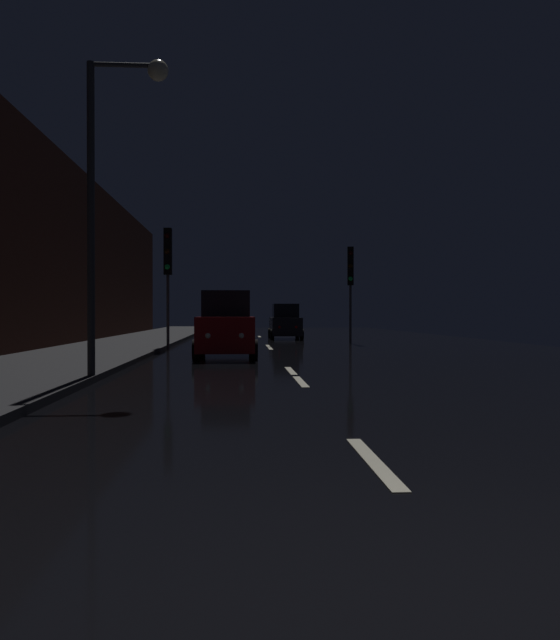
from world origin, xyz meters
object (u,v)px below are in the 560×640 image
traffic_light_far_right (350,273)px  car_approaching_headlights (226,327)px  car_distant_taillights (285,323)px  traffic_light_far_left (168,261)px  streetlamp_overhead (114,166)px

traffic_light_far_right → car_approaching_headlights: size_ratio=1.09×
traffic_light_far_right → car_distant_taillights: 7.06m
traffic_light_far_right → car_distant_taillights: size_ratio=1.18×
traffic_light_far_left → car_distant_taillights: bearing=155.6°
traffic_light_far_left → traffic_light_far_right: bearing=123.7°
traffic_light_far_right → streetlamp_overhead: streetlamp_overhead is taller
streetlamp_overhead → car_distant_taillights: (5.32, 23.78, -3.61)m
car_approaching_headlights → car_distant_taillights: bearing=168.9°
traffic_light_far_left → car_distant_taillights: (5.59, 11.06, -2.67)m
traffic_light_far_left → traffic_light_far_right: traffic_light_far_left is taller
car_approaching_headlights → car_distant_taillights: car_approaching_headlights is taller
traffic_light_far_left → car_approaching_headlights: bearing=29.6°
traffic_light_far_left → streetlamp_overhead: bearing=3.7°
streetlamp_overhead → car_approaching_headlights: size_ratio=1.55×
streetlamp_overhead → traffic_light_far_left: bearing=91.2°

